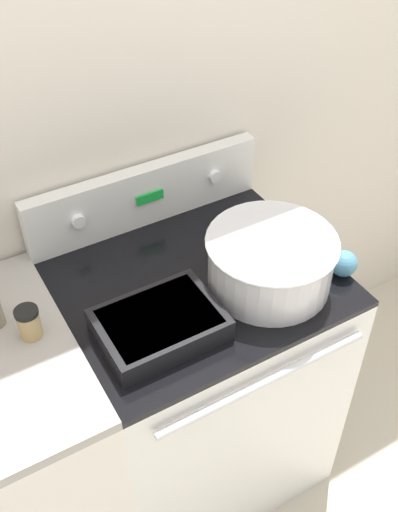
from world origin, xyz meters
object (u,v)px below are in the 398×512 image
Objects in this scene: mixing_bowl at (271,259)px; spice_jar_black_cap at (29,323)px; ladle at (340,262)px; casserole_dish at (160,323)px.

mixing_bowl reaches higher than spice_jar_black_cap.
mixing_bowl is 0.22m from ladle.
casserole_dish is at bearing -27.27° from spice_jar_black_cap.
mixing_bowl reaches higher than ladle.
casserole_dish is 1.01× the size of ladle.
mixing_bowl is 1.17× the size of ladle.
ladle is 3.48× the size of spice_jar_black_cap.
spice_jar_black_cap is (-0.29, 0.15, 0.02)m from casserole_dish.
casserole_dish is 0.56m from ladle.
spice_jar_black_cap is at bearing 166.81° from ladle.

